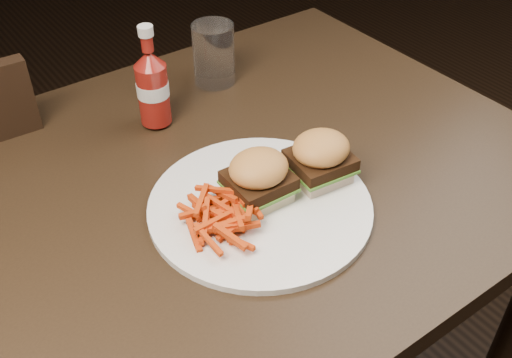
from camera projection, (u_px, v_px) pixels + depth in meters
dining_table at (184, 199)px, 0.93m from camera, size 1.20×0.80×0.04m
plate at (260, 206)px, 0.88m from camera, size 0.33×0.33×0.01m
sandwich_half_a at (259, 193)px, 0.88m from camera, size 0.08×0.08×0.02m
sandwich_half_b at (319, 172)px, 0.92m from camera, size 0.09×0.08×0.02m
fries_pile at (223, 215)px, 0.83m from camera, size 0.13×0.13×0.04m
ketchup_bottle at (153, 94)px, 1.02m from camera, size 0.06×0.06×0.11m
tumbler at (214, 56)px, 1.14m from camera, size 0.09×0.09×0.12m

